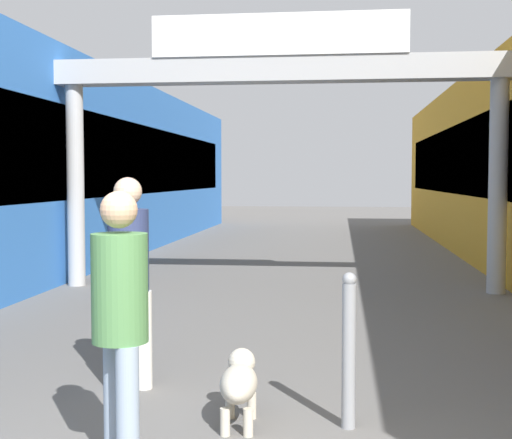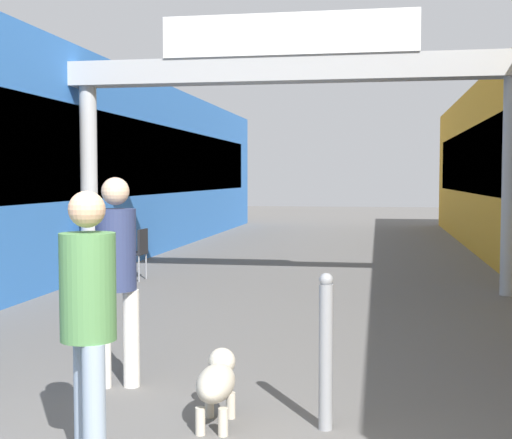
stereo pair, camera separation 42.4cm
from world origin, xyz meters
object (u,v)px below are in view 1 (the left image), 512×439
at_px(pedestrian_with_dog, 120,312).
at_px(dog_on_leash, 239,382).
at_px(cafe_chair_black_nearer, 124,250).
at_px(bollard_post_metal, 349,349).
at_px(pedestrian_companion, 129,268).

bearing_deg(pedestrian_with_dog, dog_on_leash, 56.11).
height_order(pedestrian_with_dog, cafe_chair_black_nearer, pedestrian_with_dog).
distance_m(pedestrian_with_dog, bollard_post_metal, 1.70).
distance_m(dog_on_leash, cafe_chair_black_nearer, 7.40).
bearing_deg(cafe_chair_black_nearer, pedestrian_companion, -72.36).
relative_size(pedestrian_with_dog, dog_on_leash, 2.47).
relative_size(pedestrian_companion, dog_on_leash, 2.58).
xyz_separation_m(pedestrian_with_dog, cafe_chair_black_nearer, (-2.36, 7.67, -0.44)).
bearing_deg(bollard_post_metal, pedestrian_with_dog, -146.65).
bearing_deg(dog_on_leash, pedestrian_with_dog, -123.89).
bearing_deg(cafe_chair_black_nearer, dog_on_leash, -66.41).
distance_m(dog_on_leash, bollard_post_metal, 0.82).
distance_m(pedestrian_companion, dog_on_leash, 1.46).
distance_m(pedestrian_companion, bollard_post_metal, 2.01).
relative_size(pedestrian_with_dog, pedestrian_companion, 0.95).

